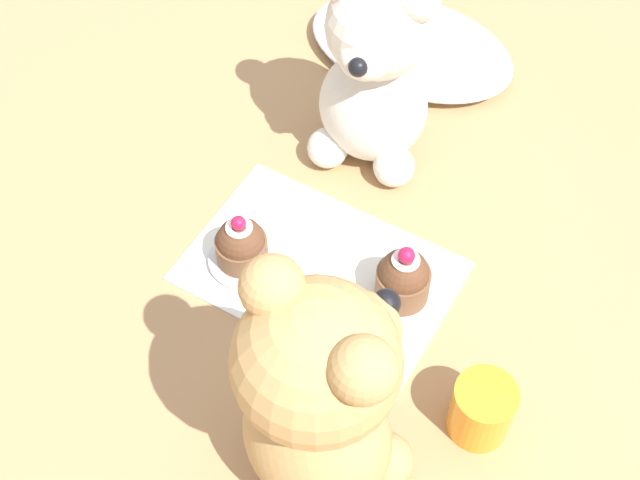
% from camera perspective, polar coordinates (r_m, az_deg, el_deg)
% --- Properties ---
extents(ground_plane, '(4.00, 4.00, 0.00)m').
position_cam_1_polar(ground_plane, '(0.90, 0.00, -2.08)').
color(ground_plane, tan).
extents(knitted_placemat, '(0.26, 0.18, 0.01)m').
position_cam_1_polar(knitted_placemat, '(0.90, 0.00, -1.97)').
color(knitted_placemat, silver).
rests_on(knitted_placemat, ground_plane).
extents(tulle_cloth, '(0.26, 0.17, 0.03)m').
position_cam_1_polar(tulle_cloth, '(1.11, 5.84, 12.28)').
color(tulle_cloth, silver).
rests_on(tulle_cloth, ground_plane).
extents(teddy_bear_cream, '(0.13, 0.13, 0.24)m').
position_cam_1_polar(teddy_bear_cream, '(0.93, 3.49, 10.45)').
color(teddy_bear_cream, silver).
rests_on(teddy_bear_cream, ground_plane).
extents(teddy_bear_tan, '(0.16, 0.15, 0.27)m').
position_cam_1_polar(teddy_bear_tan, '(0.69, 0.02, -10.14)').
color(teddy_bear_tan, tan).
rests_on(teddy_bear_tan, ground_plane).
extents(cupcake_near_cream_bear, '(0.05, 0.05, 0.07)m').
position_cam_1_polar(cupcake_near_cream_bear, '(0.86, 5.36, -2.42)').
color(cupcake_near_cream_bear, brown).
rests_on(cupcake_near_cream_bear, knitted_placemat).
extents(saucer_plate, '(0.07, 0.07, 0.01)m').
position_cam_1_polar(saucer_plate, '(0.91, -4.96, -1.20)').
color(saucer_plate, silver).
rests_on(saucer_plate, knitted_placemat).
extents(cupcake_near_tan_bear, '(0.05, 0.05, 0.07)m').
position_cam_1_polar(cupcake_near_tan_bear, '(0.89, -5.08, -0.25)').
color(cupcake_near_tan_bear, brown).
rests_on(cupcake_near_tan_bear, saucer_plate).
extents(juice_glass, '(0.06, 0.06, 0.06)m').
position_cam_1_polar(juice_glass, '(0.81, 10.31, -10.62)').
color(juice_glass, orange).
rests_on(juice_glass, ground_plane).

